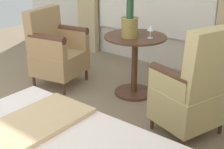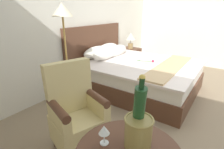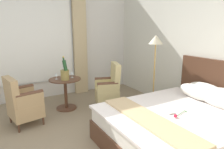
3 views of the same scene
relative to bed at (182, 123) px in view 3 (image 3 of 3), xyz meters
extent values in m
cube|color=silver|center=(-0.40, 1.12, 1.19)|extent=(5.93, 0.12, 3.07)
cube|color=silver|center=(-3.37, -1.56, 1.19)|extent=(0.12, 5.38, 3.07)
cube|color=white|center=(-3.29, -1.56, 1.23)|extent=(0.02, 1.94, 2.28)
cube|color=white|center=(-3.26, -1.56, 1.23)|extent=(0.02, 1.84, 2.23)
cube|color=#CAB185|center=(-3.21, -0.41, 1.04)|extent=(0.10, 0.36, 2.76)
cube|color=#523121|center=(0.00, -0.11, -0.18)|extent=(1.74, 2.17, 0.32)
cube|color=white|center=(0.00, -0.11, 0.09)|extent=(1.69, 2.11, 0.21)
cube|color=white|center=(0.00, -0.17, 0.21)|extent=(1.78, 2.04, 0.04)
cube|color=#D4B181|center=(0.00, -0.70, 0.25)|extent=(1.74, 0.39, 0.03)
cube|color=#523121|center=(0.00, 1.02, 0.44)|extent=(1.83, 0.08, 0.91)
ellipsoid|color=white|center=(-0.21, 0.82, 0.36)|extent=(0.74, 0.25, 0.26)
ellipsoid|color=white|center=(-0.21, 0.57, 0.36)|extent=(0.74, 0.25, 0.26)
ellipsoid|color=white|center=(0.21, 0.57, 0.35)|extent=(0.74, 0.24, 0.26)
cylinder|color=#2D6628|center=(0.10, -0.18, 0.25)|extent=(0.10, 0.31, 0.01)
sphere|color=#DB2342|center=(0.15, -0.33, 0.26)|extent=(0.05, 0.05, 0.05)
ellipsoid|color=#33702D|center=(0.10, -0.06, 0.25)|extent=(0.05, 0.05, 0.01)
cube|color=white|center=(0.01, -0.28, 0.25)|extent=(0.10, 0.12, 0.00)
cylinder|color=tan|center=(-1.28, 0.53, -0.33)|extent=(0.28, 0.28, 0.03)
cylinder|color=tan|center=(-1.28, 0.53, 0.41)|extent=(0.03, 0.03, 1.43)
cone|color=beige|center=(-1.28, 0.53, 1.22)|extent=(0.31, 0.31, 0.19)
cylinder|color=#523121|center=(-2.28, -1.15, -0.33)|extent=(0.45, 0.45, 0.03)
cylinder|color=#523121|center=(-2.28, -1.15, 0.00)|extent=(0.07, 0.07, 0.68)
cylinder|color=#523121|center=(-2.28, -1.15, 0.35)|extent=(0.69, 0.69, 0.02)
cylinder|color=olive|center=(-2.19, -1.17, 0.46)|extent=(0.18, 0.18, 0.21)
torus|color=olive|center=(-2.19, -1.17, 0.57)|extent=(0.19, 0.19, 0.02)
cylinder|color=white|center=(-2.19, -1.17, 0.55)|extent=(0.16, 0.16, 0.03)
cylinder|color=#1E4723|center=(-2.17, -1.16, 0.63)|extent=(0.13, 0.11, 0.33)
cylinder|color=#193D1E|center=(-2.20, -1.18, 0.82)|extent=(0.04, 0.04, 0.08)
sphere|color=gold|center=(-2.20, -1.18, 0.85)|extent=(0.04, 0.04, 0.04)
cylinder|color=white|center=(-2.30, -0.98, 0.36)|extent=(0.06, 0.06, 0.01)
cylinder|color=white|center=(-2.30, -0.98, 0.40)|extent=(0.01, 0.01, 0.08)
cone|color=white|center=(-2.30, -0.98, 0.47)|extent=(0.08, 0.08, 0.06)
cylinder|color=white|center=(-2.34, -1.32, 0.36)|extent=(0.07, 0.07, 0.01)
cylinder|color=white|center=(-2.34, -1.32, 0.40)|extent=(0.01, 0.01, 0.07)
cone|color=white|center=(-2.34, -1.32, 0.46)|extent=(0.08, 0.08, 0.06)
cylinder|color=#523121|center=(-2.19, -0.43, -0.28)|extent=(0.04, 0.04, 0.12)
cylinder|color=#523121|center=(-1.74, -0.58, -0.28)|extent=(0.04, 0.04, 0.12)
cylinder|color=#523121|center=(-2.06, -0.04, -0.28)|extent=(0.04, 0.04, 0.12)
cylinder|color=#523121|center=(-1.61, -0.19, -0.28)|extent=(0.04, 0.04, 0.12)
cube|color=#D1BE7F|center=(-1.90, -0.31, -0.06)|extent=(0.68, 0.64, 0.32)
cube|color=#D1BE7F|center=(-1.84, -0.12, 0.39)|extent=(0.54, 0.31, 0.60)
cube|color=#D1BE7F|center=(-2.12, -0.26, 0.18)|extent=(0.23, 0.46, 0.18)
cylinder|color=#523121|center=(-2.12, -0.26, 0.28)|extent=(0.23, 0.46, 0.09)
cube|color=#D1BE7F|center=(-1.69, -0.40, 0.18)|extent=(0.23, 0.46, 0.18)
cylinder|color=#523121|center=(-1.69, -0.40, 0.28)|extent=(0.23, 0.46, 0.09)
cylinder|color=#523121|center=(-1.74, -1.77, -0.26)|extent=(0.04, 0.04, 0.16)
cylinder|color=#523121|center=(-2.23, -1.87, -0.26)|extent=(0.04, 0.04, 0.16)
cylinder|color=#523121|center=(-1.65, -2.21, -0.26)|extent=(0.04, 0.04, 0.16)
cylinder|color=#523121|center=(-2.14, -2.30, -0.26)|extent=(0.04, 0.04, 0.16)
cube|color=tan|center=(-1.94, -2.04, -0.05)|extent=(0.68, 0.63, 0.26)
cube|color=tan|center=(-1.90, -2.25, 0.34)|extent=(0.57, 0.25, 0.52)
cube|color=tan|center=(-1.71, -1.97, 0.20)|extent=(0.18, 0.49, 0.23)
cylinder|color=#523121|center=(-1.71, -1.97, 0.31)|extent=(0.18, 0.49, 0.09)
cube|color=tan|center=(-2.18, -2.07, 0.20)|extent=(0.18, 0.49, 0.23)
cylinder|color=#523121|center=(-2.18, -2.07, 0.31)|extent=(0.18, 0.49, 0.09)
camera|label=1|loc=(0.51, 0.71, 1.25)|focal=50.00mm
camera|label=2|loc=(-3.05, -1.57, 1.21)|focal=28.00mm
camera|label=3|loc=(1.93, -2.38, 1.46)|focal=32.00mm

